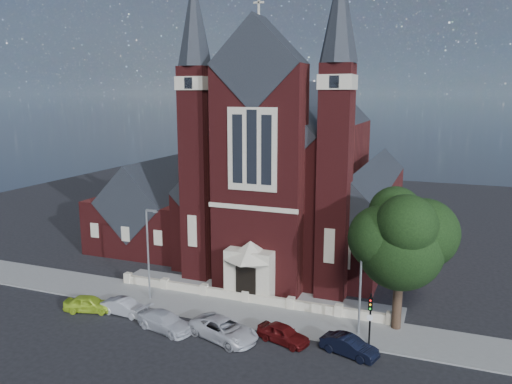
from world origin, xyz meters
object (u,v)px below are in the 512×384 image
Objects in this scene: street_lamp_right at (362,276)px; car_dark_red at (283,334)px; traffic_signal at (370,313)px; car_silver_a at (125,307)px; street_lamp_left at (149,249)px; car_silver_b at (165,322)px; parish_hall at (156,212)px; church at (301,179)px; street_tree at (402,242)px; car_lime_van at (89,304)px; car_navy at (349,346)px; car_white_suv at (224,329)px.

car_dark_red is at bearing -148.49° from street_lamp_right.
car_silver_a is at bearing -174.96° from traffic_signal.
traffic_signal is 1.01× the size of car_dark_red.
street_lamp_left is 7.22m from car_silver_b.
parish_hall is 31.20m from traffic_signal.
church is 8.81× the size of car_dark_red.
street_tree is 3.84m from street_lamp_right.
car_lime_van is at bearing 99.47° from car_silver_b.
street_tree is 18.58m from car_silver_b.
parish_hall is at bearing 120.02° from street_lamp_left.
church reaches higher than parish_hall.
car_silver_a is at bearing -169.88° from street_lamp_right.
street_tree is at bearing 64.05° from traffic_signal.
street_lamp_left is 2.02× the size of car_navy.
car_lime_van is at bearing -174.31° from traffic_signal.
car_silver_b is at bearing -99.18° from church.
street_tree is (28.60, -12.29, 2.95)m from parish_hall.
car_navy is (8.93, 1.03, -0.10)m from car_white_suv.
car_lime_van is 1.01× the size of car_dark_red.
car_lime_van is 1.00× the size of car_navy.
parish_hall is (-16.00, -4.94, -4.17)m from church.
traffic_signal is 22.55m from car_lime_van.
street_lamp_left is (-20.51, -1.71, -2.36)m from street_tree.
car_dark_red is at bearing -147.55° from street_tree.
church is 6.40× the size of car_white_suv.
car_silver_b is at bearing 112.42° from car_navy.
church is at bearing 40.97° from car_navy.
traffic_signal is 1.00× the size of car_lime_van.
car_silver_a is 0.73× the size of car_white_suv.
church is 7.33× the size of car_silver_b.
car_lime_van is at bearing -167.05° from street_tree.
church reaches higher than car_white_suv.
street_lamp_left is 18.49m from car_navy.
car_navy is at bearing -64.28° from car_white_suv.
traffic_signal reaches higher than car_navy.
street_lamp_right is at bearing -46.53° from car_white_suv.
traffic_signal is at bearing -101.53° from car_lime_van.
car_navy is (18.12, 0.17, 0.00)m from car_silver_a.
street_tree reaches higher than parish_hall.
car_navy is at bearing -86.47° from car_silver_a.
street_lamp_left is 10.51m from car_white_suv.
church is 25.30m from car_navy.
street_tree is 22.33m from car_silver_a.
street_lamp_left is 1.48× the size of car_white_suv.
street_lamp_left reaches higher than car_dark_red.
parish_hall is 3.08× the size of car_dark_red.
car_white_suv is (12.32, -0.33, 0.08)m from car_lime_van.
parish_hall is 3.08× the size of car_silver_a.
street_lamp_left is at bearing -112.66° from church.
parish_hall is 2.24× the size of car_white_suv.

